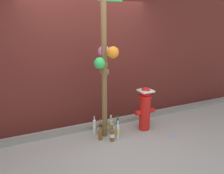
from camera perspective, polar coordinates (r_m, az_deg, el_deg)
ground_plane at (r=3.85m, az=0.51°, el=-16.03°), size 14.00×14.00×0.00m
building_wall at (r=4.48m, az=-6.76°, el=14.55°), size 10.00×0.20×3.88m
curb_strip at (r=4.57m, az=-4.42°, el=-10.07°), size 8.00×0.12×0.08m
memorial_post at (r=3.79m, az=-1.93°, el=10.48°), size 0.55×0.56×2.88m
fire_hydrant at (r=4.39m, az=8.59°, el=-5.35°), size 0.41×0.26×0.88m
bottle_0 at (r=4.39m, az=-1.84°, el=-9.72°), size 0.06×0.06×0.33m
bottle_1 at (r=4.24m, az=-3.06°, el=-10.83°), size 0.07×0.07×0.32m
bottle_2 at (r=4.09m, az=-3.07°, el=-12.09°), size 0.07×0.07×0.29m
bottle_3 at (r=4.27m, az=-4.58°, el=-10.19°), size 0.06×0.06×0.37m
bottle_4 at (r=4.22m, az=1.45°, el=-10.28°), size 0.06×0.06×0.42m
bottle_5 at (r=4.04m, az=0.04°, el=-12.20°), size 0.08×0.08×0.34m
bottle_6 at (r=4.33m, az=-0.30°, el=-9.92°), size 0.08×0.08×0.36m
bottle_7 at (r=4.09m, az=1.53°, el=-11.42°), size 0.06×0.06×0.39m
litter_0 at (r=4.57m, az=-0.35°, el=-10.52°), size 0.06×0.10×0.01m
litter_1 at (r=4.61m, az=1.93°, el=-10.27°), size 0.07×0.12×0.01m
litter_2 at (r=4.39m, az=15.28°, el=-12.29°), size 0.16×0.17×0.01m
litter_3 at (r=4.41m, az=-12.23°, el=-11.93°), size 0.14×0.13×0.01m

